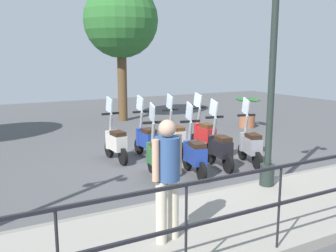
{
  "coord_description": "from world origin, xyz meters",
  "views": [
    {
      "loc": [
        -7.35,
        4.59,
        2.5
      ],
      "look_at": [
        0.2,
        0.5,
        0.9
      ],
      "focal_mm": 40.0,
      "sensor_mm": 36.0,
      "label": 1
    }
  ],
  "objects": [
    {
      "name": "ground_plane",
      "position": [
        0.0,
        0.0,
        0.0
      ],
      "size": [
        28.0,
        28.0,
        0.0
      ],
      "primitive_type": "plane",
      "color": "#4C4C4F"
    },
    {
      "name": "promenade_walkway",
      "position": [
        -3.15,
        0.0,
        0.07
      ],
      "size": [
        2.2,
        20.0,
        0.15
      ],
      "color": "gray",
      "rests_on": "ground_plane"
    },
    {
      "name": "lamp_post_near",
      "position": [
        -2.4,
        -0.17,
        1.96
      ],
      "size": [
        0.26,
        0.9,
        4.1
      ],
      "color": "#232D28",
      "rests_on": "promenade_walkway"
    },
    {
      "name": "pedestrian_distant",
      "position": [
        -3.37,
        2.45,
        1.08
      ],
      "size": [
        0.4,
        0.47,
        1.59
      ],
      "rotation": [
        0.0,
        0.0,
        3.43
      ],
      "color": "beige",
      "rests_on": "promenade_walkway"
    },
    {
      "name": "tree_distant",
      "position": [
        6.35,
        -0.8,
        3.8
      ],
      "size": [
        2.82,
        2.82,
        5.25
      ],
      "color": "brown",
      "rests_on": "ground_plane"
    },
    {
      "name": "potted_palm",
      "position": [
        2.87,
        -4.16,
        0.45
      ],
      "size": [
        1.06,
        0.66,
        1.05
      ],
      "color": "#9E5B3D",
      "rests_on": "ground_plane"
    },
    {
      "name": "scooter_near_0",
      "position": [
        -0.8,
        -1.14,
        0.48
      ],
      "size": [
        1.2,
        0.54,
        1.54
      ],
      "rotation": [
        0.0,
        0.0,
        -0.28
      ],
      "color": "black",
      "rests_on": "ground_plane"
    },
    {
      "name": "scooter_near_1",
      "position": [
        -0.69,
        -0.35,
        0.48
      ],
      "size": [
        1.23,
        0.45,
        1.54
      ],
      "rotation": [
        0.0,
        0.0,
        -0.13
      ],
      "color": "black",
      "rests_on": "ground_plane"
    },
    {
      "name": "scooter_near_2",
      "position": [
        -0.9,
        0.46,
        0.48
      ],
      "size": [
        1.22,
        0.48,
        1.54
      ],
      "rotation": [
        0.0,
        0.0,
        -0.19
      ],
      "color": "black",
      "rests_on": "ground_plane"
    },
    {
      "name": "scooter_near_3",
      "position": [
        -0.65,
        1.22,
        0.48
      ],
      "size": [
        1.22,
        0.48,
        1.54
      ],
      "rotation": [
        0.0,
        0.0,
        -0.18
      ],
      "color": "black",
      "rests_on": "ground_plane"
    },
    {
      "name": "scooter_far_0",
      "position": [
        0.78,
        -0.91,
        0.48
      ],
      "size": [
        1.23,
        0.44,
        1.54
      ],
      "rotation": [
        0.0,
        0.0,
        -0.0
      ],
      "color": "black",
      "rests_on": "ground_plane"
    },
    {
      "name": "scooter_far_1",
      "position": [
        0.83,
        -0.04,
        0.48
      ],
      "size": [
        1.23,
        0.44,
        1.54
      ],
      "rotation": [
        0.0,
        0.0,
        -0.08
      ],
      "color": "black",
      "rests_on": "ground_plane"
    },
    {
      "name": "scooter_far_2",
      "position": [
        0.89,
        0.74,
        0.48
      ],
      "size": [
        1.23,
        0.44,
        1.54
      ],
      "rotation": [
        0.0,
        0.0,
        0.03
      ],
      "color": "black",
      "rests_on": "ground_plane"
    },
    {
      "name": "scooter_far_3",
      "position": [
        0.96,
        1.52,
        0.48
      ],
      "size": [
        1.23,
        0.44,
        1.54
      ],
      "rotation": [
        0.0,
        0.0,
        0.05
      ],
      "color": "black",
      "rests_on": "ground_plane"
    }
  ]
}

